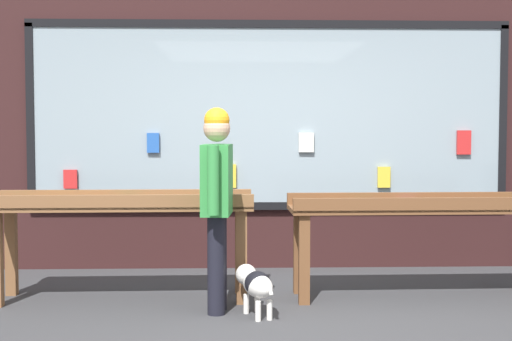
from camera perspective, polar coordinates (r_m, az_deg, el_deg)
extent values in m
plane|color=#38383A|center=(5.38, 1.76, -12.47)|extent=(40.00, 40.00, 0.00)
cube|color=#331919|center=(7.58, 0.62, 4.55)|extent=(8.64, 0.20, 3.26)
cube|color=#8C9EA8|center=(7.45, 1.05, 4.41)|extent=(4.93, 0.03, 1.89)
cube|color=black|center=(7.53, 1.06, 11.63)|extent=(5.01, 0.06, 0.08)
cube|color=black|center=(7.49, 1.05, -2.84)|extent=(5.01, 0.06, 0.08)
cube|color=black|center=(7.73, -17.58, 4.22)|extent=(0.08, 0.06, 1.89)
cube|color=black|center=(7.97, 19.11, 4.16)|extent=(0.08, 0.06, 1.89)
cube|color=red|center=(7.60, -14.63, -0.67)|extent=(0.14, 0.03, 0.20)
cube|color=#2659B2|center=(7.44, -8.23, 2.20)|extent=(0.13, 0.03, 0.20)
cube|color=yellow|center=(7.41, -2.12, -0.45)|extent=(0.13, 0.03, 0.25)
cube|color=silver|center=(7.44, 4.04, 2.26)|extent=(0.16, 0.03, 0.20)
cube|color=yellow|center=(7.58, 10.20, -0.53)|extent=(0.13, 0.03, 0.22)
cube|color=red|center=(7.79, 16.29, 2.17)|extent=(0.15, 0.03, 0.25)
cube|color=brown|center=(6.01, -1.16, -6.95)|extent=(0.09, 0.09, 0.79)
cube|color=brown|center=(6.68, -18.99, -6.10)|extent=(0.09, 0.09, 0.79)
cube|color=brown|center=(6.42, -1.28, -6.29)|extent=(0.09, 0.09, 0.79)
cube|color=brown|center=(6.21, -10.59, -2.82)|extent=(2.23, 0.62, 0.04)
cube|color=brown|center=(5.95, -10.93, -2.51)|extent=(2.22, 0.10, 0.12)
cube|color=brown|center=(6.46, -10.29, -2.05)|extent=(2.22, 0.10, 0.12)
cube|color=#338C4C|center=(6.43, -18.77, -2.42)|extent=(0.17, 0.23, 0.03)
cube|color=yellow|center=(6.30, -16.13, -2.50)|extent=(0.18, 0.24, 0.03)
cube|color=yellow|center=(6.21, -13.70, -2.53)|extent=(0.14, 0.21, 0.03)
cube|color=#338C4C|center=(6.27, -10.47, -2.44)|extent=(0.17, 0.23, 0.03)
cube|color=#2659B2|center=(6.09, -7.63, -2.58)|extent=(0.18, 0.24, 0.03)
cube|color=#338C4C|center=(6.11, -4.62, -2.53)|extent=(0.18, 0.21, 0.03)
cube|color=#5999A5|center=(6.02, -1.53, -2.65)|extent=(0.15, 0.20, 0.02)
cube|color=brown|center=(6.01, 3.87, -7.11)|extent=(0.09, 0.09, 0.76)
cube|color=brown|center=(6.41, 3.44, -6.46)|extent=(0.09, 0.09, 0.76)
cube|color=brown|center=(6.35, 12.77, -3.00)|extent=(2.23, 0.61, 0.04)
cube|color=brown|center=(6.10, 13.42, -2.70)|extent=(2.22, 0.10, 0.12)
cube|color=brown|center=(6.59, 12.17, -2.25)|extent=(2.22, 0.10, 0.12)
cube|color=black|center=(6.13, 4.34, -2.80)|extent=(0.15, 0.22, 0.03)
cube|color=#338C4C|center=(6.27, 8.80, -2.75)|extent=(0.18, 0.24, 0.02)
cube|color=#994CA5|center=(6.48, 12.12, -2.56)|extent=(0.17, 0.24, 0.03)
cube|color=#994CA5|center=(6.37, 17.46, -2.77)|extent=(0.16, 0.24, 0.02)
cylinder|color=black|center=(5.67, -3.20, -7.57)|extent=(0.14, 0.14, 0.79)
cylinder|color=black|center=(5.83, -3.05, -7.28)|extent=(0.14, 0.14, 0.79)
cube|color=#338C3F|center=(5.66, -3.14, -0.72)|extent=(0.25, 0.46, 0.56)
cylinder|color=#338C3F|center=(5.38, -3.45, -0.78)|extent=(0.09, 0.09, 0.53)
cylinder|color=#338C3F|center=(5.94, -2.87, -0.40)|extent=(0.09, 0.09, 0.53)
sphere|color=tan|center=(5.65, -3.16, 3.38)|extent=(0.21, 0.21, 0.21)
sphere|color=orange|center=(5.65, -3.16, 4.03)|extent=(0.20, 0.20, 0.20)
ellipsoid|color=white|center=(5.63, 0.13, -9.16)|extent=(0.32, 0.46, 0.19)
ellipsoid|color=black|center=(5.62, 0.13, -9.06)|extent=(0.27, 0.30, 0.20)
sphere|color=white|center=(5.84, -0.80, -8.31)|extent=(0.17, 0.17, 0.17)
cylinder|color=white|center=(5.41, 1.10, -9.36)|extent=(0.06, 0.10, 0.12)
cylinder|color=white|center=(5.79, 0.10, -10.54)|extent=(0.04, 0.04, 0.15)
cylinder|color=white|center=(5.76, -0.79, -10.62)|extent=(0.04, 0.04, 0.15)
cylinder|color=white|center=(5.57, 1.09, -11.10)|extent=(0.04, 0.04, 0.15)
cylinder|color=white|center=(5.54, 0.17, -11.19)|extent=(0.04, 0.04, 0.15)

